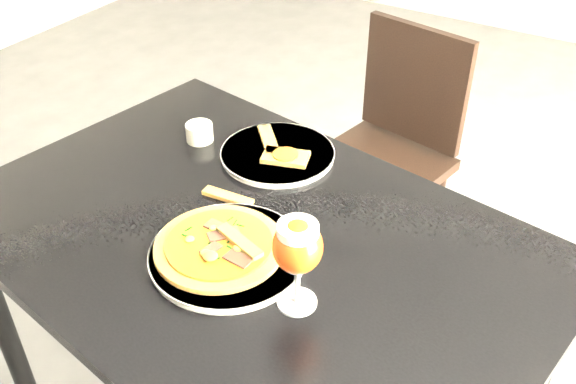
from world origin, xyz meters
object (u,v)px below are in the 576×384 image
Objects in this scene: dining_table at (250,266)px; chair_far at (389,147)px; pizza at (220,246)px; beer_glass at (298,247)px.

chair_far is (-0.06, 0.88, -0.20)m from dining_table.
dining_table is 0.14m from pizza.
chair_far is at bearing 92.86° from pizza.
chair_far is at bearing 103.42° from dining_table.
pizza is at bearing -75.92° from chair_far.
chair_far reaches higher than pizza.
dining_table is 7.30× the size of beer_glass.
chair_far is at bearing 103.52° from beer_glass.
dining_table is at bearing 147.77° from beer_glass.
chair_far reaches higher than dining_table.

